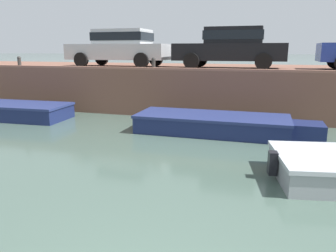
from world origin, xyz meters
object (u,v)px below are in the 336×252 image
car_leftmost_silver (121,46)px  car_left_inner_black (231,46)px  boat_moored_central_navy (219,124)px  boat_moored_west_navy (2,110)px  mooring_bollard_west (19,61)px  mooring_bollard_mid (154,63)px

car_leftmost_silver → car_left_inner_black: 4.67m
car_leftmost_silver → boat_moored_central_navy: bearing=-37.1°
boat_moored_west_navy → boat_moored_central_navy: bearing=0.3°
boat_moored_central_navy → car_left_inner_black: car_left_inner_black is taller
car_leftmost_silver → mooring_bollard_west: size_ratio=9.77×
boat_moored_central_navy → mooring_bollard_mid: 3.79m
mooring_bollard_west → mooring_bollard_mid: 5.96m
boat_moored_central_navy → mooring_bollard_west: size_ratio=11.99×
boat_moored_west_navy → mooring_bollard_mid: size_ratio=12.34×
boat_moored_west_navy → mooring_bollard_mid: (5.17, 2.02, 1.69)m
car_leftmost_silver → mooring_bollard_mid: car_leftmost_silver is taller
boat_moored_central_navy → boat_moored_west_navy: bearing=-179.7°
boat_moored_west_navy → mooring_bollard_west: bearing=111.2°
car_left_inner_black → mooring_bollard_mid: 3.15m
boat_moored_west_navy → car_left_inner_black: car_left_inner_black is taller
boat_moored_west_navy → mooring_bollard_mid: mooring_bollard_mid is taller
mooring_bollard_west → boat_moored_central_navy: bearing=-12.8°
boat_moored_west_navy → car_leftmost_silver: bearing=50.0°
boat_moored_central_navy → mooring_bollard_west: 9.09m
boat_moored_west_navy → boat_moored_central_navy: (7.93, 0.04, -0.00)m
car_left_inner_black → mooring_bollard_west: 8.73m
boat_moored_central_navy → mooring_bollard_mid: size_ratio=11.99×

